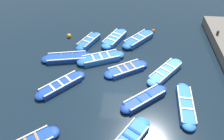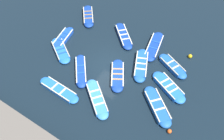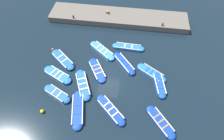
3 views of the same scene
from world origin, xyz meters
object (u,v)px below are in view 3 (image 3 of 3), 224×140
at_px(bollard_north, 73,17).
at_px(boat_near_quay, 97,70).
at_px(boat_centre, 151,73).
at_px(bollard_mid_north, 163,24).
at_px(boat_drifting, 57,75).
at_px(boat_inner_gap, 57,94).
at_px(boat_far_corner, 83,85).
at_px(boat_alongside, 63,60).
at_px(boat_end_of_row, 111,110).
at_px(boat_mid_row, 78,109).
at_px(buoy_orange_near, 53,49).
at_px(boat_tucked, 159,85).
at_px(wooden_crate, 107,12).
at_px(boat_outer_left, 102,51).
at_px(boat_outer_right, 160,122).
at_px(boat_bow_out, 124,63).
at_px(buoy_yellow_far, 42,111).
at_px(boat_stern_in, 128,47).

bearing_deg(bollard_north, boat_near_quay, 31.06).
relative_size(boat_centre, bollard_mid_north, 9.76).
bearing_deg(boat_centre, bollard_north, -124.62).
bearing_deg(boat_near_quay, boat_drifting, -73.53).
relative_size(boat_inner_gap, boat_far_corner, 0.84).
distance_m(boat_alongside, boat_drifting, 2.10).
xyz_separation_m(boat_end_of_row, bollard_mid_north, (-11.86, 4.98, 0.79)).
bearing_deg(boat_mid_row, boat_alongside, -150.60).
relative_size(bollard_north, buoy_orange_near, 1.11).
distance_m(boat_tucked, bollard_north, 14.05).
relative_size(boat_near_quay, boat_mid_row, 0.85).
distance_m(boat_far_corner, wooden_crate, 11.19).
bearing_deg(boat_mid_row, boat_outer_left, 172.21).
xyz_separation_m(bollard_mid_north, buoy_orange_near, (5.26, -12.83, -0.81)).
bearing_deg(boat_near_quay, boat_far_corner, -28.49).
xyz_separation_m(boat_outer_right, wooden_crate, (-13.98, -6.85, 0.80)).
height_order(boat_mid_row, boat_tucked, boat_tucked).
bearing_deg(boat_bow_out, bollard_mid_north, 145.82).
relative_size(boat_outer_left, boat_centre, 1.04).
distance_m(boat_inner_gap, boat_near_quay, 4.79).
relative_size(boat_outer_left, buoy_orange_near, 11.30).
xyz_separation_m(boat_end_of_row, buoy_orange_near, (-6.60, -7.85, -0.02)).
height_order(boat_centre, boat_tucked, boat_tucked).
xyz_separation_m(boat_drifting, wooden_crate, (-10.31, 3.83, 0.79)).
distance_m(boat_alongside, boat_tucked, 10.91).
distance_m(boat_far_corner, bollard_north, 10.17).
bearing_deg(boat_bow_out, boat_inner_gap, -53.06).
relative_size(boat_near_quay, boat_outer_right, 1.06).
xyz_separation_m(boat_outer_right, buoy_orange_near, (-7.13, -12.41, -0.02)).
bearing_deg(boat_bow_out, boat_mid_row, -32.34).
height_order(boat_alongside, buoy_yellow_far, boat_alongside).
bearing_deg(boat_end_of_row, boat_centre, 141.75).
bearing_deg(boat_bow_out, boat_near_quay, -65.61).
distance_m(boat_end_of_row, wooden_crate, 13.66).
xyz_separation_m(boat_bow_out, buoy_orange_near, (-0.98, -8.59, -0.02)).
bearing_deg(boat_end_of_row, boat_inner_gap, -99.85).
height_order(bollard_mid_north, buoy_orange_near, bollard_mid_north).
height_order(boat_centre, boat_near_quay, boat_centre).
bearing_deg(boat_bow_out, boat_centre, 73.37).
bearing_deg(wooden_crate, buoy_yellow_far, -15.39).
relative_size(boat_tucked, bollard_mid_north, 9.44).
distance_m(boat_stern_in, boat_mid_row, 9.41).
bearing_deg(boat_end_of_row, boat_stern_in, 173.01).
relative_size(boat_far_corner, wooden_crate, 10.53).
bearing_deg(bollard_north, boat_stern_in, 63.93).
relative_size(boat_stern_in, boat_centre, 1.14).
relative_size(boat_outer_right, boat_mid_row, 0.80).
xyz_separation_m(boat_centre, boat_tucked, (1.36, 0.83, 0.02)).
relative_size(boat_inner_gap, boat_near_quay, 0.93).
xyz_separation_m(boat_drifting, buoy_orange_near, (-3.46, -1.72, -0.03)).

